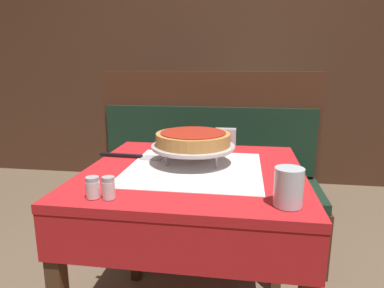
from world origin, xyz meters
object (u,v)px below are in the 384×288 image
(pizza_pan_stand, at_px, (193,147))
(water_glass_near, at_px, (289,187))
(dining_table_rear, at_px, (250,124))
(deep_dish_pizza, at_px, (193,139))
(pizza_server, at_px, (133,156))
(dining_table_front, at_px, (194,195))
(napkin_holder, at_px, (225,138))
(booth_bench, at_px, (205,199))
(condiment_caddy, at_px, (248,107))
(pepper_shaker, at_px, (109,188))
(salt_shaker, at_px, (93,187))

(pizza_pan_stand, bearing_deg, water_glass_near, -49.38)
(dining_table_rear, bearing_deg, pizza_pan_stand, -98.66)
(pizza_pan_stand, relative_size, deep_dish_pizza, 1.13)
(dining_table_rear, distance_m, pizza_pan_stand, 1.68)
(pizza_server, bearing_deg, dining_table_front, -22.36)
(dining_table_front, relative_size, napkin_holder, 8.27)
(booth_bench, xyz_separation_m, deep_dish_pizza, (0.03, -0.73, 0.56))
(dining_table_rear, bearing_deg, water_glass_near, -87.86)
(water_glass_near, bearing_deg, booth_bench, 107.88)
(condiment_caddy, bearing_deg, booth_bench, -106.45)
(pizza_pan_stand, xyz_separation_m, pizza_server, (-0.27, 0.05, -0.06))
(pizza_pan_stand, relative_size, pepper_shaker, 4.95)
(deep_dish_pizza, bearing_deg, pizza_server, 169.95)
(pizza_pan_stand, bearing_deg, booth_bench, 92.38)
(dining_table_rear, relative_size, booth_bench, 0.54)
(booth_bench, relative_size, salt_shaker, 22.22)
(condiment_caddy, bearing_deg, pepper_shaker, -101.89)
(pepper_shaker, bearing_deg, pizza_pan_stand, 64.65)
(water_glass_near, bearing_deg, deep_dish_pizza, 130.62)
(water_glass_near, xyz_separation_m, salt_shaker, (-0.57, -0.03, -0.02))
(salt_shaker, bearing_deg, booth_bench, 79.36)
(dining_table_rear, relative_size, napkin_holder, 7.72)
(pepper_shaker, distance_m, condiment_caddy, 2.08)
(pepper_shaker, xyz_separation_m, condiment_caddy, (0.43, 2.03, 0.00))
(pizza_server, height_order, napkin_holder, napkin_holder)
(deep_dish_pizza, distance_m, pizza_server, 0.29)
(booth_bench, relative_size, pizza_server, 5.02)
(dining_table_front, relative_size, pizza_pan_stand, 2.47)
(pizza_pan_stand, distance_m, pizza_server, 0.28)
(water_glass_near, distance_m, pepper_shaker, 0.52)
(pizza_server, relative_size, water_glass_near, 2.58)
(pizza_server, distance_m, napkin_holder, 0.46)
(dining_table_rear, height_order, pizza_pan_stand, pizza_pan_stand)
(pizza_server, height_order, salt_shaker, salt_shaker)
(dining_table_front, distance_m, water_glass_near, 0.47)
(dining_table_front, height_order, salt_shaker, salt_shaker)
(booth_bench, distance_m, salt_shaker, 1.25)
(dining_table_rear, distance_m, water_glass_near, 2.04)
(booth_bench, distance_m, condiment_caddy, 1.06)
(pizza_pan_stand, bearing_deg, deep_dish_pizza, -90.00)
(booth_bench, relative_size, deep_dish_pizza, 4.83)
(salt_shaker, bearing_deg, condiment_caddy, 76.76)
(dining_table_rear, bearing_deg, salt_shaker, -103.52)
(pizza_server, xyz_separation_m, condiment_caddy, (0.50, 1.57, 0.03))
(dining_table_rear, bearing_deg, napkin_holder, -95.84)
(dining_table_front, height_order, napkin_holder, napkin_holder)
(deep_dish_pizza, height_order, pizza_server, deep_dish_pizza)
(pizza_server, bearing_deg, salt_shaker, -86.74)
(water_glass_near, height_order, napkin_holder, water_glass_near)
(salt_shaker, xyz_separation_m, pepper_shaker, (0.05, 0.00, 0.00))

